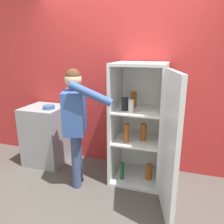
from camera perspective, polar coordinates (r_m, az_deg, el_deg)
ground_plane at (r=2.87m, az=-3.17°, el=-21.63°), size 12.00×12.00×0.00m
wall_back at (r=3.25m, az=2.61°, el=7.47°), size 7.00×0.06×2.55m
refrigerator at (r=2.83m, az=8.48°, el=-3.96°), size 0.88×1.30×1.60m
person at (r=2.77m, az=-9.50°, el=-0.81°), size 0.73×0.56×1.54m
counter at (r=3.63m, az=-16.78°, el=-5.71°), size 0.59×0.58×0.91m
bowl at (r=3.35m, az=-16.19°, el=1.21°), size 0.17×0.17×0.05m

